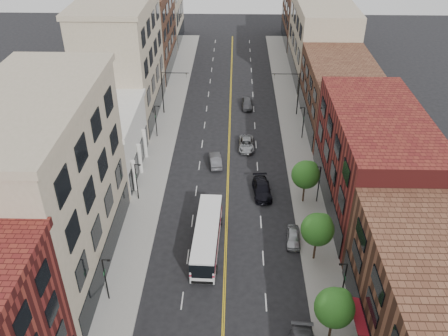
# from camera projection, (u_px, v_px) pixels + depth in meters

# --- Properties ---
(sidewalk_left) EXTENTS (4.00, 110.00, 0.15)m
(sidewalk_left) POSITION_uv_depth(u_px,v_px,m) (159.00, 153.00, 67.98)
(sidewalk_left) COLOR gray
(sidewalk_left) RESTS_ON ground
(sidewalk_right) EXTENTS (4.00, 110.00, 0.15)m
(sidewalk_right) POSITION_uv_depth(u_px,v_px,m) (299.00, 155.00, 67.56)
(sidewalk_right) COLOR gray
(sidewalk_right) RESTS_ON ground
(bldg_l_tanoffice) EXTENTS (10.00, 22.00, 18.00)m
(bldg_l_tanoffice) POSITION_uv_depth(u_px,v_px,m) (46.00, 192.00, 44.81)
(bldg_l_tanoffice) COLOR tan
(bldg_l_tanoffice) RESTS_ON ground
(bldg_l_white) EXTENTS (10.00, 14.00, 8.00)m
(bldg_l_white) POSITION_uv_depth(u_px,v_px,m) (100.00, 143.00, 62.64)
(bldg_l_white) COLOR silver
(bldg_l_white) RESTS_ON ground
(bldg_l_far_a) EXTENTS (10.00, 20.00, 18.00)m
(bldg_l_far_a) POSITION_uv_depth(u_px,v_px,m) (122.00, 61.00, 74.20)
(bldg_l_far_a) COLOR tan
(bldg_l_far_a) RESTS_ON ground
(bldg_l_far_b) EXTENTS (10.00, 20.00, 15.00)m
(bldg_l_far_b) POSITION_uv_depth(u_px,v_px,m) (144.00, 32.00, 91.81)
(bldg_l_far_b) COLOR brown
(bldg_l_far_b) RESTS_ON ground
(bldg_r_mid) EXTENTS (10.00, 22.00, 12.00)m
(bldg_r_mid) POSITION_uv_depth(u_px,v_px,m) (374.00, 162.00, 54.96)
(bldg_r_mid) COLOR #5D1918
(bldg_r_mid) RESTS_ON ground
(bldg_r_far_a) EXTENTS (10.00, 20.00, 10.00)m
(bldg_r_far_a) POSITION_uv_depth(u_px,v_px,m) (340.00, 95.00, 73.14)
(bldg_r_far_a) COLOR brown
(bldg_r_far_a) RESTS_ON ground
(bldg_r_far_b) EXTENTS (10.00, 22.00, 14.00)m
(bldg_r_far_b) POSITION_uv_depth(u_px,v_px,m) (321.00, 39.00, 89.68)
(bldg_r_far_b) COLOR tan
(bldg_r_far_b) RESTS_ON ground
(bldg_r_far_c) EXTENTS (10.00, 18.00, 11.00)m
(bldg_r_far_c) POSITION_uv_depth(u_px,v_px,m) (308.00, 18.00, 107.29)
(bldg_r_far_c) COLOR brown
(bldg_r_far_c) RESTS_ON ground
(tree_r_1) EXTENTS (3.40, 3.40, 5.59)m
(tree_r_1) POSITION_uv_depth(u_px,v_px,m) (335.00, 306.00, 39.41)
(tree_r_1) COLOR black
(tree_r_1) RESTS_ON sidewalk_right
(tree_r_2) EXTENTS (3.40, 3.40, 5.59)m
(tree_r_2) POSITION_uv_depth(u_px,v_px,m) (318.00, 228.00, 47.80)
(tree_r_2) COLOR black
(tree_r_2) RESTS_ON sidewalk_right
(tree_r_3) EXTENTS (3.40, 3.40, 5.59)m
(tree_r_3) POSITION_uv_depth(u_px,v_px,m) (306.00, 174.00, 56.20)
(tree_r_3) COLOR black
(tree_r_3) RESTS_ON sidewalk_right
(lamp_l_1) EXTENTS (0.81, 0.55, 5.05)m
(lamp_l_1) POSITION_uv_depth(u_px,v_px,m) (106.00, 277.00, 43.76)
(lamp_l_1) COLOR black
(lamp_l_1) RESTS_ON sidewalk_left
(lamp_l_2) EXTENTS (0.81, 0.55, 5.05)m
(lamp_l_2) POSITION_uv_depth(u_px,v_px,m) (137.00, 180.00, 57.19)
(lamp_l_2) COLOR black
(lamp_l_2) RESTS_ON sidewalk_left
(lamp_l_3) EXTENTS (0.81, 0.55, 5.05)m
(lamp_l_3) POSITION_uv_depth(u_px,v_px,m) (156.00, 119.00, 70.63)
(lamp_l_3) COLOR black
(lamp_l_3) RESTS_ON sidewalk_left
(lamp_r_1) EXTENTS (0.81, 0.55, 5.05)m
(lamp_r_1) POSITION_uv_depth(u_px,v_px,m) (344.00, 282.00, 43.30)
(lamp_r_1) COLOR black
(lamp_r_1) RESTS_ON sidewalk_right
(lamp_r_2) EXTENTS (0.81, 0.55, 5.05)m
(lamp_r_2) POSITION_uv_depth(u_px,v_px,m) (319.00, 182.00, 56.73)
(lamp_r_2) COLOR black
(lamp_r_2) RESTS_ON sidewalk_right
(lamp_r_3) EXTENTS (0.81, 0.55, 5.05)m
(lamp_r_3) POSITION_uv_depth(u_px,v_px,m) (303.00, 121.00, 70.17)
(lamp_r_3) COLOR black
(lamp_r_3) RESTS_ON sidewalk_right
(signal_mast_left) EXTENTS (4.49, 0.18, 7.20)m
(signal_mast_left) POSITION_uv_depth(u_px,v_px,m) (167.00, 88.00, 76.42)
(signal_mast_left) COLOR black
(signal_mast_left) RESTS_ON sidewalk_left
(signal_mast_right) EXTENTS (4.49, 0.18, 7.20)m
(signal_mast_right) POSITION_uv_depth(u_px,v_px,m) (294.00, 89.00, 75.99)
(signal_mast_right) COLOR black
(signal_mast_right) RESTS_ON sidewalk_right
(city_bus) EXTENTS (3.05, 11.43, 2.92)m
(city_bus) POSITION_uv_depth(u_px,v_px,m) (207.00, 235.00, 50.65)
(city_bus) COLOR white
(city_bus) RESTS_ON ground
(car_parked_far) EXTENTS (1.81, 3.89, 1.29)m
(car_parked_far) POSITION_uv_depth(u_px,v_px,m) (293.00, 237.00, 51.92)
(car_parked_far) COLOR #9EA0A5
(car_parked_far) RESTS_ON ground
(car_lane_behind) EXTENTS (2.11, 4.55, 1.45)m
(car_lane_behind) POSITION_uv_depth(u_px,v_px,m) (215.00, 160.00, 65.20)
(car_lane_behind) COLOR #505155
(car_lane_behind) RESTS_ON ground
(car_lane_a) EXTENTS (2.58, 5.43, 1.53)m
(car_lane_a) POSITION_uv_depth(u_px,v_px,m) (262.00, 189.00, 59.37)
(car_lane_a) COLOR black
(car_lane_a) RESTS_ON ground
(car_lane_b) EXTENTS (2.32, 4.91, 1.36)m
(car_lane_b) POSITION_uv_depth(u_px,v_px,m) (246.00, 144.00, 69.01)
(car_lane_b) COLOR gray
(car_lane_b) RESTS_ON ground
(car_lane_c) EXTENTS (1.92, 4.50, 1.52)m
(car_lane_c) POSITION_uv_depth(u_px,v_px,m) (247.00, 103.00, 80.48)
(car_lane_c) COLOR #444548
(car_lane_c) RESTS_ON ground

